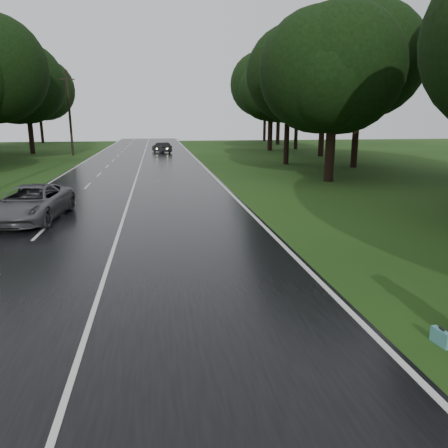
{
  "coord_description": "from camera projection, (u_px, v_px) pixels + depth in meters",
  "views": [
    {
      "loc": [
        1.56,
        -9.04,
        4.32
      ],
      "look_at": [
        3.58,
        3.92,
        1.1
      ],
      "focal_mm": 34.4,
      "sensor_mm": 36.0,
      "label": 1
    }
  ],
  "objects": [
    {
      "name": "lane_center",
      "position": [
        134.0,
        185.0,
        28.65
      ],
      "size": [
        0.12,
        140.0,
        0.01
      ],
      "primitive_type": "cube",
      "color": "silver",
      "rests_on": "road"
    },
    {
      "name": "tree_right_d",
      "position": [
        328.0,
        181.0,
        30.56
      ],
      "size": [
        8.33,
        8.33,
        13.02
      ],
      "primitive_type": null,
      "color": "black",
      "rests_on": "ground"
    },
    {
      "name": "tree_left_f",
      "position": [
        33.0,
        154.0,
        54.51
      ],
      "size": [
        9.41,
        9.41,
        14.71
      ],
      "primitive_type": null,
      "color": "black",
      "rests_on": "ground"
    },
    {
      "name": "tree_right_f",
      "position": [
        270.0,
        150.0,
        60.18
      ],
      "size": [
        9.54,
        9.54,
        14.91
      ],
      "primitive_type": null,
      "color": "black",
      "rests_on": "ground"
    },
    {
      "name": "grey_car",
      "position": [
        31.0,
        203.0,
        18.56
      ],
      "size": [
        3.0,
        5.58,
        1.49
      ],
      "primitive_type": "imported",
      "rotation": [
        0.0,
        0.0,
        6.18
      ],
      "color": "#515357",
      "rests_on": "road"
    },
    {
      "name": "road",
      "position": [
        134.0,
        185.0,
        28.66
      ],
      "size": [
        12.0,
        140.0,
        0.04
      ],
      "primitive_type": "cube",
      "color": "black",
      "rests_on": "ground"
    },
    {
      "name": "ground",
      "position": [
        91.0,
        320.0,
        9.47
      ],
      "size": [
        160.0,
        160.0,
        0.0
      ],
      "primitive_type": "plane",
      "color": "#214213",
      "rests_on": "ground"
    },
    {
      "name": "far_car",
      "position": [
        162.0,
        147.0,
        55.84
      ],
      "size": [
        2.61,
        4.19,
        1.3
      ],
      "primitive_type": "imported",
      "rotation": [
        0.0,
        0.0,
        3.48
      ],
      "color": "black",
      "rests_on": "road"
    },
    {
      "name": "suitcase",
      "position": [
        441.0,
        337.0,
        8.4
      ],
      "size": [
        0.19,
        0.45,
        0.31
      ],
      "primitive_type": "cube",
      "rotation": [
        0.0,
        0.0,
        0.14
      ],
      "color": "#539FA3",
      "rests_on": "ground"
    },
    {
      "name": "utility_pole_far",
      "position": [
        73.0,
        155.0,
        52.13
      ],
      "size": [
        1.8,
        0.28,
        9.81
      ],
      "primitive_type": null,
      "color": "black",
      "rests_on": "ground"
    },
    {
      "name": "tree_right_e",
      "position": [
        286.0,
        164.0,
        42.2
      ],
      "size": [
        9.45,
        9.45,
        14.77
      ],
      "primitive_type": null,
      "color": "black",
      "rests_on": "ground"
    }
  ]
}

